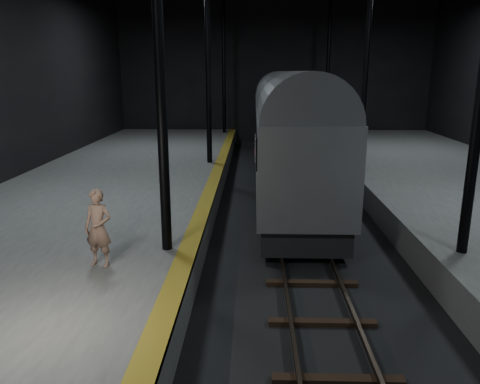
{
  "coord_description": "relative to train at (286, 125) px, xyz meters",
  "views": [
    {
      "loc": [
        -1.56,
        -15.4,
        5.49
      ],
      "look_at": [
        -1.96,
        -1.91,
        2.0
      ],
      "focal_mm": 35.0,
      "sensor_mm": 36.0,
      "label": 1
    }
  ],
  "objects": [
    {
      "name": "platform_left",
      "position": [
        -7.5,
        -7.11,
        -2.5
      ],
      "size": [
        9.0,
        43.8,
        1.0
      ],
      "primitive_type": "cube",
      "color": "#51514F",
      "rests_on": "ground"
    },
    {
      "name": "train",
      "position": [
        0.0,
        0.0,
        0.0
      ],
      "size": [
        3.01,
        20.12,
        5.38
      ],
      "color": "#9B9DA3",
      "rests_on": "ground"
    },
    {
      "name": "track",
      "position": [
        0.0,
        -7.11,
        -2.93
      ],
      "size": [
        2.4,
        43.0,
        0.24
      ],
      "color": "#3F3328",
      "rests_on": "ground"
    },
    {
      "name": "woman",
      "position": [
        -5.19,
        -12.23,
        -1.07
      ],
      "size": [
        0.76,
        0.59,
        1.87
      ],
      "primitive_type": "imported",
      "rotation": [
        0.0,
        0.0,
        -0.23
      ],
      "color": "#936E5A",
      "rests_on": "platform_left"
    },
    {
      "name": "tactile_strip",
      "position": [
        -3.25,
        -7.11,
        -1.99
      ],
      "size": [
        0.5,
        43.8,
        0.01
      ],
      "primitive_type": "cube",
      "color": "olive",
      "rests_on": "platform_left"
    },
    {
      "name": "ground",
      "position": [
        0.0,
        -7.11,
        -3.0
      ],
      "size": [
        44.0,
        44.0,
        0.0
      ],
      "primitive_type": "plane",
      "color": "black",
      "rests_on": "ground"
    }
  ]
}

